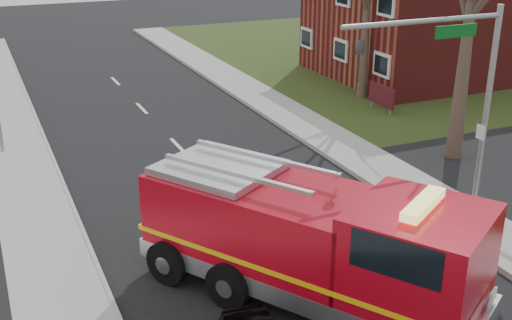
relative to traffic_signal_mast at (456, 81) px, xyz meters
name	(u,v)px	position (x,y,z in m)	size (l,w,h in m)	color
ground	(316,289)	(-5.21, -1.50, -4.71)	(120.00, 120.00, 0.00)	black
sidewalk_right	(499,241)	(0.99, -1.50, -4.63)	(2.40, 80.00, 0.15)	gray
brick_building	(452,12)	(13.79, 16.50, -1.05)	(15.40, 10.40, 7.25)	maroon
health_center_sign	(382,96)	(5.29, 11.00, -3.83)	(0.12, 2.00, 1.40)	#4A1117
traffic_signal_mast	(456,81)	(0.00, 0.00, 0.00)	(5.29, 0.18, 6.80)	gray
fire_engine	(311,244)	(-5.57, -1.77, -3.14)	(7.03, 8.82, 3.46)	#AA0716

